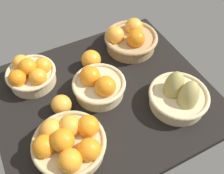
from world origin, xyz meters
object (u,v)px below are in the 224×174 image
at_px(basket_far_right, 130,39).
at_px(loose_orange_front_gap, 61,105).
at_px(basket_near_left, 69,143).
at_px(loose_orange_back_gap, 91,60).
at_px(basket_center, 99,85).
at_px(basket_near_right_pears, 179,96).
at_px(basket_far_left, 31,74).

distance_m(basket_far_right, loose_orange_front_gap, 0.45).
height_order(basket_near_left, loose_orange_back_gap, basket_near_left).
bearing_deg(loose_orange_front_gap, basket_far_right, 25.71).
xyz_separation_m(basket_center, loose_orange_back_gap, (0.03, 0.15, -0.01)).
relative_size(basket_near_right_pears, basket_far_right, 0.94).
distance_m(basket_near_right_pears, basket_far_left, 0.59).
xyz_separation_m(basket_near_left, loose_orange_back_gap, (0.23, 0.32, -0.01)).
relative_size(basket_center, loose_orange_front_gap, 2.75).
distance_m(basket_near_right_pears, basket_center, 0.31).
relative_size(basket_far_right, loose_orange_back_gap, 2.89).
relative_size(basket_far_left, basket_center, 0.96).
xyz_separation_m(basket_near_right_pears, basket_far_left, (-0.46, 0.36, 0.00)).
distance_m(loose_orange_front_gap, loose_orange_back_gap, 0.25).
height_order(basket_far_left, loose_orange_back_gap, basket_far_left).
distance_m(basket_near_left, loose_orange_front_gap, 0.17).
height_order(basket_near_right_pears, loose_orange_front_gap, basket_near_right_pears).
bearing_deg(loose_orange_front_gap, basket_near_left, -101.22).
bearing_deg(basket_near_left, loose_orange_front_gap, 78.78).
distance_m(basket_far_left, basket_center, 0.28).
bearing_deg(basket_far_left, basket_center, -39.64).
distance_m(basket_far_left, basket_far_right, 0.46).
distance_m(basket_near_left, basket_far_right, 0.57).
bearing_deg(loose_orange_back_gap, basket_center, -103.23).
distance_m(basket_center, loose_orange_back_gap, 0.15).
bearing_deg(loose_orange_front_gap, basket_near_right_pears, -23.18).
relative_size(basket_near_left, loose_orange_front_gap, 3.26).
xyz_separation_m(basket_far_left, basket_far_right, (0.46, 0.00, -0.00)).
bearing_deg(basket_far_right, basket_near_left, -140.61).
bearing_deg(basket_center, basket_near_left, -137.30).
bearing_deg(basket_far_left, basket_far_right, 0.38).
relative_size(basket_near_left, basket_near_right_pears, 1.08).
xyz_separation_m(basket_far_left, loose_orange_back_gap, (0.25, -0.03, -0.01)).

